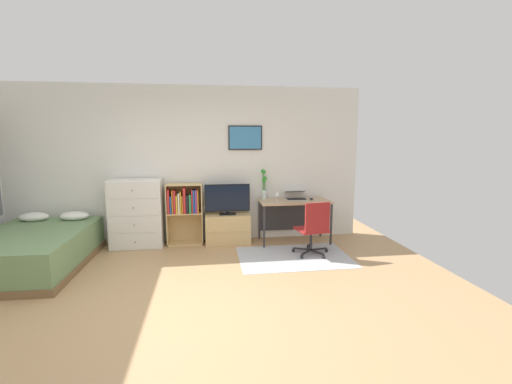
# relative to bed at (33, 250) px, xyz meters

# --- Properties ---
(ground_plane) EXTENTS (7.20, 7.20, 0.00)m
(ground_plane) POSITION_rel_bed_xyz_m (2.13, -1.35, -0.26)
(ground_plane) COLOR tan
(wall_back_with_posters) EXTENTS (6.12, 0.09, 2.70)m
(wall_back_with_posters) POSITION_rel_bed_xyz_m (2.14, 1.08, 1.09)
(wall_back_with_posters) COLOR silver
(wall_back_with_posters) RESTS_ON ground_plane
(area_rug) EXTENTS (1.70, 1.20, 0.01)m
(area_rug) POSITION_rel_bed_xyz_m (3.75, -0.08, -0.26)
(area_rug) COLOR #B2B7BC
(area_rug) RESTS_ON ground_plane
(bed) EXTENTS (1.42, 2.07, 0.65)m
(bed) POSITION_rel_bed_xyz_m (0.00, 0.00, 0.00)
(bed) COLOR brown
(bed) RESTS_ON ground_plane
(dresser) EXTENTS (0.84, 0.46, 1.14)m
(dresser) POSITION_rel_bed_xyz_m (1.27, 0.81, 0.31)
(dresser) COLOR white
(dresser) RESTS_ON ground_plane
(bookshelf) EXTENTS (0.60, 0.30, 1.05)m
(bookshelf) POSITION_rel_bed_xyz_m (2.05, 0.86, 0.37)
(bookshelf) COLOR tan
(bookshelf) RESTS_ON ground_plane
(tv_stand) EXTENTS (0.77, 0.41, 0.51)m
(tv_stand) POSITION_rel_bed_xyz_m (2.79, 0.82, -0.01)
(tv_stand) COLOR tan
(tv_stand) RESTS_ON ground_plane
(television) EXTENTS (0.77, 0.16, 0.53)m
(television) POSITION_rel_bed_xyz_m (2.79, 0.80, 0.51)
(television) COLOR black
(television) RESTS_ON tv_stand
(desk) EXTENTS (1.22, 0.60, 0.74)m
(desk) POSITION_rel_bed_xyz_m (3.95, 0.80, 0.34)
(desk) COLOR tan
(desk) RESTS_ON ground_plane
(office_chair) EXTENTS (0.58, 0.58, 0.86)m
(office_chair) POSITION_rel_bed_xyz_m (4.06, -0.06, 0.19)
(office_chair) COLOR #232326
(office_chair) RESTS_ON ground_plane
(laptop) EXTENTS (0.39, 0.41, 0.16)m
(laptop) POSITION_rel_bed_xyz_m (4.00, 0.85, 0.54)
(laptop) COLOR #B7B7BC
(laptop) RESTS_ON desk
(computer_mouse) EXTENTS (0.06, 0.10, 0.03)m
(computer_mouse) POSITION_rel_bed_xyz_m (4.26, 0.75, 0.49)
(computer_mouse) COLOR #262628
(computer_mouse) RESTS_ON desk
(bamboo_vase) EXTENTS (0.11, 0.10, 0.53)m
(bamboo_vase) POSITION_rel_bed_xyz_m (3.44, 0.94, 0.73)
(bamboo_vase) COLOR silver
(bamboo_vase) RESTS_ON desk
(wine_glass) EXTENTS (0.07, 0.07, 0.18)m
(wine_glass) POSITION_rel_bed_xyz_m (3.62, 0.64, 0.61)
(wine_glass) COLOR silver
(wine_glass) RESTS_ON desk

